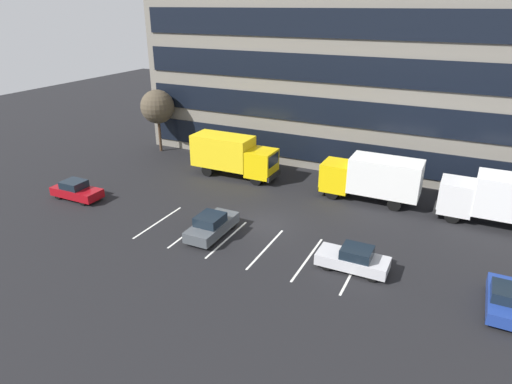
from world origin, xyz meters
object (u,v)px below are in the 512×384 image
Objects in this scene: sedan_charcoal at (212,225)px; bare_tree at (157,107)px; box_truck_yellow_all at (233,154)px; sedan_maroon at (76,190)px; box_truck_white at (502,198)px; sedan_silver at (354,259)px; sedan_navy at (505,299)px; box_truck_yellow at (372,177)px.

bare_tree is (-14.43, 13.43, 3.91)m from sedan_charcoal.
box_truck_yellow_all reaches higher than sedan_maroon.
box_truck_white is at bearing 30.63° from sedan_charcoal.
sedan_silver reaches higher than sedan_navy.
box_truck_yellow_all is 1.89× the size of sedan_silver.
bare_tree is at bearing 172.19° from box_truck_yellow.
sedan_charcoal is 12.76m from sedan_maroon.
bare_tree is (-22.59, 3.10, 2.65)m from box_truck_yellow.
sedan_maroon is (-12.75, 0.47, -0.04)m from sedan_charcoal.
sedan_charcoal reaches higher than sedan_maroon.
bare_tree is (-10.34, 3.09, 2.62)m from box_truck_yellow_all.
box_truck_yellow is 1.86× the size of sedan_maroon.
sedan_maroon reaches higher than sedan_navy.
sedan_maroon is 30.07m from sedan_navy.
sedan_maroon is at bearing -162.10° from box_truck_white.
box_truck_yellow_all is 11.10m from bare_tree.
box_truck_white is 31.33m from sedan_maroon.
box_truck_white is 12.61m from sedan_silver.
box_truck_white is (21.13, -0.25, 0.01)m from box_truck_yellow_all.
box_truck_yellow is 14.07m from sedan_navy.
box_truck_yellow_all is 13.20m from sedan_maroon.
sedan_silver is 7.80m from sedan_navy.
box_truck_yellow is 1.86× the size of sedan_silver.
box_truck_yellow reaches higher than sedan_charcoal.
bare_tree is (-31.74, 13.71, 3.97)m from sedan_navy.
sedan_maroon is at bearing 178.58° from sedan_navy.
sedan_silver is at bearing 177.56° from sedan_navy.
sedan_maroon is (-20.91, -9.87, -1.30)m from box_truck_yellow.
sedan_charcoal is at bearing -149.37° from box_truck_white.
sedan_silver is 1.00× the size of sedan_maroon.
sedan_navy is (0.27, -10.36, -1.36)m from box_truck_white.
box_truck_white is 19.84m from sedan_charcoal.
sedan_silver is at bearing 0.32° from sedan_charcoal.
box_truck_yellow_all is 23.93m from sedan_navy.
sedan_silver is at bearing -126.84° from box_truck_white.
sedan_maroon is (-22.27, 0.41, 0.00)m from sedan_silver.
bare_tree reaches higher than sedan_maroon.
sedan_charcoal is at bearing 179.08° from sedan_navy.
box_truck_yellow is (12.25, -0.01, -0.03)m from box_truck_yellow_all.
sedan_maroon is 0.65× the size of bare_tree.
box_truck_yellow_all is at bearing 179.96° from box_truck_yellow.
sedan_maroon is at bearing 178.94° from sedan_silver.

